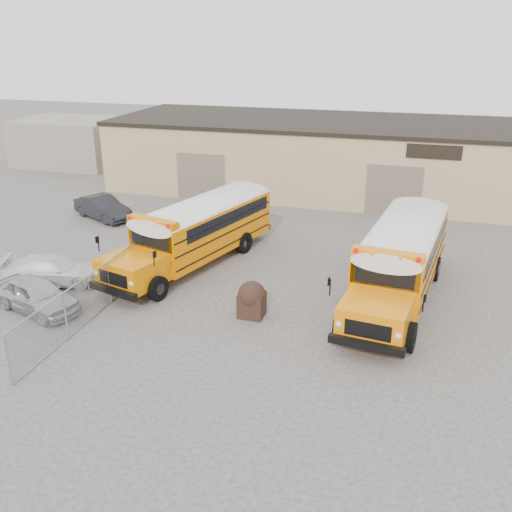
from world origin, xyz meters
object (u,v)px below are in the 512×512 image
(tarp_bundle, at_px, (252,299))
(car_dark, at_px, (103,208))
(car_white, at_px, (53,270))
(school_bus_left, at_px, (267,196))
(car_silver, at_px, (36,295))
(school_bus_right, at_px, (424,212))

(tarp_bundle, height_order, car_dark, tarp_bundle)
(car_white, bearing_deg, car_dark, -0.91)
(school_bus_left, height_order, car_silver, school_bus_left)
(school_bus_left, xyz_separation_m, car_white, (-6.76, -10.05, -1.11))
(tarp_bundle, height_order, car_white, tarp_bundle)
(school_bus_left, distance_m, tarp_bundle, 10.83)
(school_bus_right, xyz_separation_m, car_silver, (-14.17, -11.71, -1.11))
(car_white, bearing_deg, school_bus_right, -76.44)
(school_bus_left, distance_m, car_dark, 9.61)
(car_silver, height_order, car_white, car_silver)
(car_silver, relative_size, car_white, 0.92)
(car_white, distance_m, car_dark, 9.13)
(car_silver, bearing_deg, school_bus_left, -6.79)
(car_white, bearing_deg, car_silver, -176.82)
(school_bus_left, bearing_deg, car_dark, -172.02)
(car_silver, bearing_deg, school_bus_right, -32.12)
(tarp_bundle, xyz_separation_m, car_white, (-9.09, 0.49, -0.12))
(car_silver, relative_size, car_dark, 0.97)
(car_silver, xyz_separation_m, car_dark, (-3.63, 11.12, -0.00))
(school_bus_right, xyz_separation_m, tarp_bundle, (-6.01, -9.80, -1.04))
(school_bus_left, bearing_deg, school_bus_right, -5.07)
(school_bus_right, bearing_deg, car_silver, -140.44)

